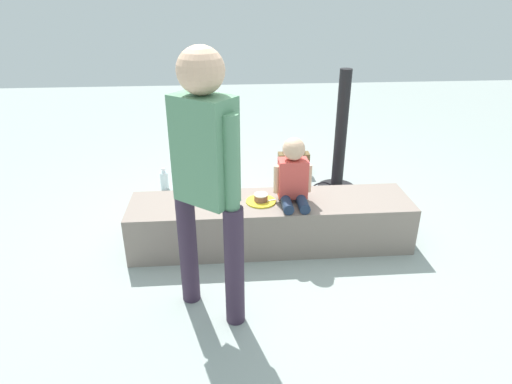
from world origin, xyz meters
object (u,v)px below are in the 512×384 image
gift_bag (300,180)px  handbag_brown_canvas (293,163)px  water_bottle_far_side (220,205)px  cake_box_white (208,185)px  adult_standing (206,167)px  handbag_black_leather (321,204)px  party_cup_red (191,211)px  child_seated (293,175)px  cake_plate (261,199)px  water_bottle_near_gift (164,179)px

gift_bag → handbag_brown_canvas: 0.52m
water_bottle_far_side → cake_box_white: water_bottle_far_side is taller
adult_standing → handbag_black_leather: (0.92, 1.16, -0.83)m
gift_bag → party_cup_red: 1.06m
water_bottle_far_side → cake_box_white: (-0.11, 0.52, -0.04)m
handbag_black_leather → cake_box_white: bearing=149.9°
child_seated → handbag_brown_canvas: bearing=80.3°
gift_bag → water_bottle_far_side: bearing=-155.5°
cake_box_white → cake_plate: bearing=-67.5°
party_cup_red → handbag_black_leather: bearing=-3.7°
cake_plate → handbag_black_leather: size_ratio=0.72×
child_seated → water_bottle_near_gift: bearing=134.3°
child_seated → handbag_black_leather: child_seated is taller
water_bottle_near_gift → handbag_brown_canvas: bearing=10.9°
adult_standing → cake_plate: size_ratio=6.95×
gift_bag → handbag_brown_canvas: bearing=87.7°
cake_plate → handbag_brown_canvas: bearing=71.1°
water_bottle_near_gift → cake_box_white: size_ratio=0.75×
child_seated → handbag_black_leather: 0.73m
water_bottle_far_side → cake_plate: bearing=-57.5°
child_seated → party_cup_red: (-0.79, 0.52, -0.53)m
child_seated → water_bottle_far_side: (-0.54, 0.49, -0.48)m
child_seated → handbag_brown_canvas: 1.45m
gift_bag → handbag_black_leather: bearing=-72.8°
handbag_black_leather → party_cup_red: bearing=176.3°
child_seated → handbag_brown_canvas: (0.23, 1.36, -0.45)m
handbag_black_leather → handbag_brown_canvas: handbag_brown_canvas is taller
water_bottle_near_gift → water_bottle_far_side: 0.81m
child_seated → gift_bag: child_seated is taller
party_cup_red → cake_plate: bearing=-42.4°
water_bottle_far_side → handbag_brown_canvas: 1.16m
party_cup_red → handbag_black_leather: handbag_black_leather is taller
gift_bag → handbag_brown_canvas: gift_bag is taller
gift_bag → handbag_black_leather: size_ratio=1.15×
water_bottle_near_gift → party_cup_red: water_bottle_near_gift is taller
adult_standing → water_bottle_near_gift: bearing=105.0°
adult_standing → handbag_brown_canvas: size_ratio=4.37×
child_seated → gift_bag: (0.21, 0.84, -0.42)m
water_bottle_near_gift → cake_plate: bearing=-52.3°
child_seated → gift_bag: size_ratio=1.35×
gift_bag → water_bottle_far_side: size_ratio=1.61×
water_bottle_near_gift → cake_box_white: (0.43, -0.09, -0.04)m
adult_standing → handbag_brown_canvas: adult_standing is taller
cake_plate → water_bottle_near_gift: 1.42m
gift_bag → cake_box_white: gift_bag is taller
gift_bag → water_bottle_near_gift: 1.32m
child_seated → handbag_black_leather: (0.33, 0.45, -0.47)m
water_bottle_near_gift → gift_bag: bearing=-11.7°
water_bottle_near_gift → handbag_black_leather: handbag_black_leather is taller
handbag_brown_canvas → party_cup_red: bearing=-140.8°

